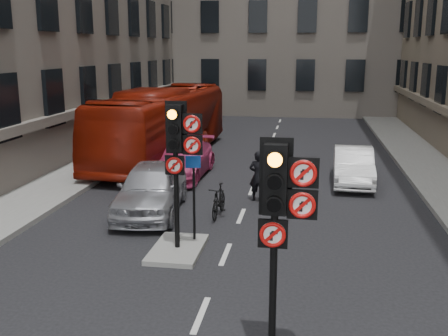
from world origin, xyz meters
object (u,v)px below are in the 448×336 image
(motorcyclist, at_px, (258,176))
(info_sign, at_px, (194,186))
(signal_far, at_px, (179,144))
(car_pink, at_px, (183,160))
(motorcycle, at_px, (219,201))
(bus_red, at_px, (163,124))
(car_white, at_px, (353,166))
(signal_near, at_px, (280,202))
(car_silver, at_px, (151,188))

(motorcyclist, distance_m, info_sign, 4.34)
(signal_far, bearing_deg, car_pink, 103.04)
(signal_far, xyz_separation_m, motorcycle, (0.45, 2.91, -2.23))
(car_pink, relative_size, motorcyclist, 2.75)
(signal_far, bearing_deg, bus_red, 107.54)
(motorcyclist, height_order, info_sign, info_sign)
(car_white, bearing_deg, signal_near, -98.24)
(signal_far, relative_size, car_silver, 0.80)
(car_pink, bearing_deg, car_white, 1.20)
(motorcyclist, bearing_deg, car_pink, -32.34)
(car_white, bearing_deg, bus_red, 160.52)
(signal_far, xyz_separation_m, car_silver, (-1.63, 2.96, -1.94))
(car_silver, bearing_deg, motorcyclist, 23.35)
(signal_near, bearing_deg, signal_far, 123.02)
(signal_far, distance_m, motorcyclist, 5.25)
(signal_far, distance_m, info_sign, 1.33)
(signal_near, height_order, car_pink, signal_near)
(car_white, height_order, car_pink, car_pink)
(car_white, distance_m, info_sign, 8.30)
(motorcycle, distance_m, motorcyclist, 2.07)
(info_sign, bearing_deg, signal_far, -119.68)
(car_pink, bearing_deg, motorcyclist, -40.37)
(signal_far, distance_m, car_pink, 8.00)
(signal_far, distance_m, bus_red, 11.29)
(car_white, height_order, bus_red, bus_red)
(car_pink, relative_size, info_sign, 2.10)
(car_silver, xyz_separation_m, motorcycle, (2.09, -0.05, -0.29))
(car_white, relative_size, car_pink, 0.87)
(motorcyclist, bearing_deg, car_silver, 38.54)
(bus_red, relative_size, motorcycle, 7.18)
(signal_near, height_order, motorcyclist, signal_near)
(bus_red, height_order, motorcyclist, bus_red)
(signal_near, xyz_separation_m, signal_far, (-2.60, 4.00, 0.12))
(car_pink, relative_size, motorcycle, 2.89)
(signal_near, relative_size, bus_red, 0.31)
(bus_red, bearing_deg, signal_near, -63.34)
(car_silver, bearing_deg, motorcycle, -7.22)
(bus_red, height_order, info_sign, bus_red)
(car_pink, bearing_deg, signal_near, -68.03)
(signal_near, distance_m, motorcycle, 7.54)
(car_silver, height_order, bus_red, bus_red)
(signal_far, xyz_separation_m, info_sign, (0.21, 0.59, -1.17))
(car_pink, xyz_separation_m, info_sign, (1.96, -6.95, 0.87))
(car_silver, height_order, car_white, car_silver)
(signal_far, bearing_deg, car_white, 58.00)
(car_silver, relative_size, motorcyclist, 2.69)
(signal_far, bearing_deg, motorcyclist, 72.78)
(signal_near, bearing_deg, bus_red, 112.14)
(car_white, bearing_deg, motorcycle, -130.58)
(car_white, height_order, info_sign, info_sign)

